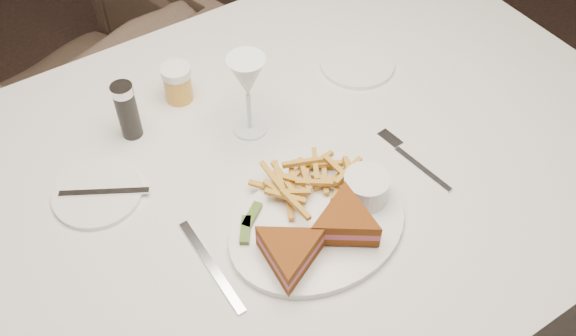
% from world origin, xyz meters
% --- Properties ---
extents(table, '(1.52, 1.03, 0.75)m').
position_xyz_m(table, '(-0.05, 0.33, 0.38)').
color(table, silver).
rests_on(table, ground).
extents(chair_far, '(0.78, 0.75, 0.67)m').
position_xyz_m(chair_far, '(-0.14, 1.27, 0.33)').
color(chair_far, '#4C3A2E').
rests_on(chair_far, ground).
extents(table_setting, '(0.77, 0.62, 0.18)m').
position_xyz_m(table_setting, '(-0.06, 0.27, 0.79)').
color(table_setting, white).
rests_on(table_setting, table).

